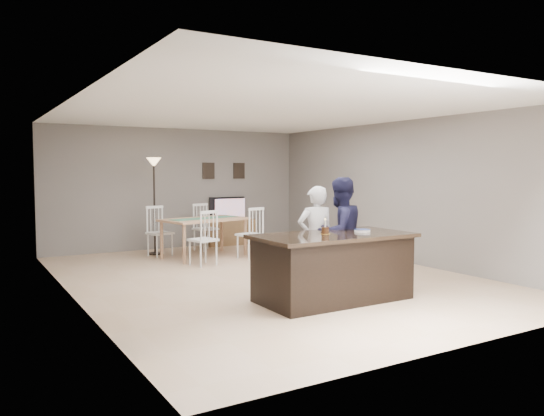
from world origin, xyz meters
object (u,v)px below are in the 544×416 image
kitchen_island (333,267)px  floor_lamp (154,179)px  woman (316,238)px  plate_stack (362,231)px  dining_table (204,225)px  man (340,233)px  birthday_cake (325,230)px  tv_console (230,232)px  television (229,208)px

kitchen_island → floor_lamp: floor_lamp is taller
kitchen_island → woman: size_ratio=1.41×
plate_stack → dining_table: dining_table is taller
dining_table → kitchen_island: bearing=-102.5°
man → dining_table: man is taller
birthday_cake → plate_stack: bearing=-5.8°
birthday_cake → floor_lamp: (-0.70, 5.02, 0.62)m
kitchen_island → tv_console: (1.20, 5.57, -0.15)m
kitchen_island → woman: woman is taller
man → floor_lamp: (-1.34, 4.53, 0.74)m
woman → man: 0.39m
tv_console → plate_stack: plate_stack is taller
kitchen_island → dining_table: (-0.05, 4.20, 0.20)m
kitchen_island → floor_lamp: size_ratio=1.06×
birthday_cake → dining_table: bearing=89.4°
tv_console → floor_lamp: floor_lamp is taller
tv_console → television: bearing=90.0°
woman → man: (0.38, -0.09, 0.06)m
dining_table → woman: bearing=-99.6°
kitchen_island → plate_stack: (0.50, -0.01, 0.46)m
television → man: (-0.66, -5.09, -0.04)m
television → man: man is taller
woman → television: bearing=-88.5°
tv_console → plate_stack: (-0.70, -5.58, 0.62)m
woman → birthday_cake: (-0.26, -0.59, 0.19)m
birthday_cake → dining_table: (0.04, 4.15, -0.30)m
kitchen_island → man: 0.86m
television → birthday_cake: 5.74m
television → plate_stack: size_ratio=3.98×
woman → dining_table: 3.57m
birthday_cake → floor_lamp: size_ratio=0.10×
birthday_cake → woman: bearing=65.9°
woman → plate_stack: 0.75m
tv_console → birthday_cake: size_ratio=5.72×
tv_console → man: man is taller
tv_console → woman: size_ratio=0.79×
tv_console → dining_table: bearing=-132.4°
television → plate_stack: (-0.70, -5.65, 0.06)m
woman → birthday_cake: woman is taller
dining_table → television: bearing=35.8°
television → woman: bearing=78.3°
television → tv_console: bearing=90.0°
man → tv_console: bearing=-103.8°
woman → birthday_cake: bearing=79.0°
man → birthday_cake: size_ratio=7.88×
kitchen_island → plate_stack: size_ratio=9.37×
birthday_cake → plate_stack: size_ratio=0.91×
tv_console → birthday_cake: (-1.30, -5.52, 0.65)m
tv_console → dining_table: 1.89m
birthday_cake → dining_table: 4.16m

